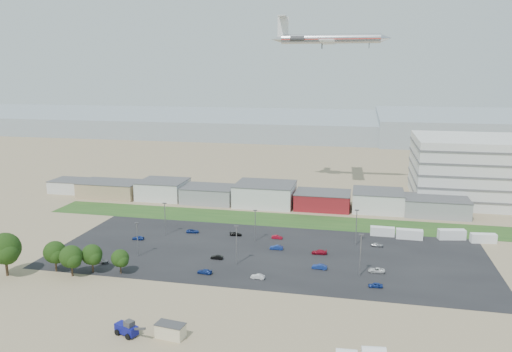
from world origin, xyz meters
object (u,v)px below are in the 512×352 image
(box_trailer_a, at_px, (382,231))
(tree_far_left, at_px, (5,252))
(parked_car_1, at_px, (319,267))
(parked_car_2, at_px, (375,285))
(parked_car_3, at_px, (205,271))
(parked_car_13, at_px, (258,276))
(telehandler, at_px, (126,327))
(airliner, at_px, (330,39))
(parked_car_5, at_px, (138,238))
(parked_car_4, at_px, (217,257))
(parked_car_12, at_px, (319,252))
(parked_car_0, at_px, (376,270))
(parked_car_10, at_px, (101,261))
(parked_car_6, at_px, (236,234))
(parked_car_7, at_px, (276,247))
(parked_car_11, at_px, (277,237))
(portable_shed, at_px, (170,331))
(parked_car_8, at_px, (377,245))
(parked_car_9, at_px, (193,231))

(box_trailer_a, relative_size, tree_far_left, 0.59)
(parked_car_1, height_order, parked_car_2, parked_car_1)
(parked_car_3, relative_size, parked_car_13, 1.12)
(telehandler, relative_size, airliner, 0.16)
(parked_car_1, bearing_deg, parked_car_5, -96.78)
(airliner, xyz_separation_m, parked_car_4, (-22.74, -86.30, -62.35))
(airliner, height_order, parked_car_2, airliner)
(parked_car_13, bearing_deg, parked_car_2, 95.94)
(airliner, height_order, parked_car_13, airliner)
(parked_car_12, height_order, parked_car_13, parked_car_12)
(parked_car_0, height_order, parked_car_10, parked_car_10)
(parked_car_6, bearing_deg, telehandler, 168.93)
(tree_far_left, relative_size, parked_car_2, 3.72)
(parked_car_5, height_order, parked_car_13, parked_car_5)
(parked_car_5, xyz_separation_m, parked_car_6, (27.94, 9.97, -0.07))
(parked_car_13, bearing_deg, parked_car_4, -123.68)
(parked_car_4, height_order, parked_car_13, parked_car_13)
(parked_car_3, bearing_deg, parked_car_5, -118.82)
(parked_car_3, height_order, parked_car_4, parked_car_3)
(parked_car_7, bearing_deg, parked_car_11, -172.05)
(box_trailer_a, xyz_separation_m, parked_car_4, (-44.47, -30.07, -0.82))
(box_trailer_a, relative_size, parked_car_12, 1.71)
(parked_car_6, xyz_separation_m, parked_car_12, (26.75, -10.60, 0.08))
(telehandler, relative_size, parked_car_0, 1.83)
(parked_car_5, bearing_deg, box_trailer_a, 102.54)
(parked_car_4, xyz_separation_m, parked_car_10, (-29.35, -9.19, 0.06))
(parked_car_11, bearing_deg, parked_car_2, -133.13)
(tree_far_left, height_order, parked_car_11, tree_far_left)
(portable_shed, xyz_separation_m, parked_car_1, (24.77, 39.99, -0.77))
(parked_car_3, relative_size, parked_car_4, 1.15)
(parked_car_12, bearing_deg, telehandler, -36.60)
(portable_shed, bearing_deg, parked_car_12, 72.73)
(telehandler, distance_m, parked_car_10, 40.55)
(telehandler, height_order, parked_car_5, telehandler)
(telehandler, distance_m, parked_car_8, 78.20)
(portable_shed, bearing_deg, parked_car_8, 64.52)
(box_trailer_a, height_order, parked_car_8, box_trailer_a)
(portable_shed, xyz_separation_m, parked_car_7, (11.42, 51.86, -0.79))
(tree_far_left, xyz_separation_m, parked_car_4, (47.87, 21.82, -5.70))
(parked_car_10, bearing_deg, telehandler, -140.78)
(tree_far_left, bearing_deg, parked_car_13, 10.51)
(parked_car_4, bearing_deg, parked_car_0, 90.69)
(parked_car_13, bearing_deg, box_trailer_a, 146.56)
(telehandler, distance_m, parked_car_2, 57.44)
(parked_car_9, height_order, parked_car_13, parked_car_13)
(parked_car_4, bearing_deg, parked_car_11, 147.91)
(parked_car_0, height_order, parked_car_12, parked_car_12)
(telehandler, relative_size, parked_car_6, 2.05)
(airliner, relative_size, parked_car_1, 12.26)
(portable_shed, distance_m, parked_car_11, 61.92)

